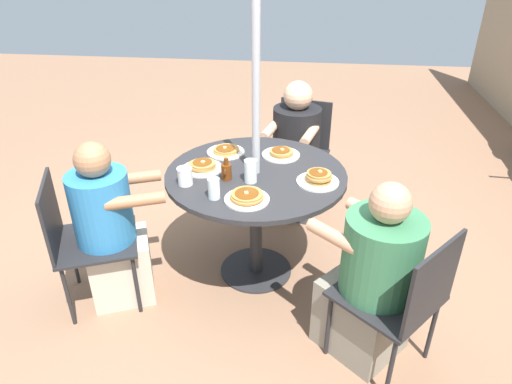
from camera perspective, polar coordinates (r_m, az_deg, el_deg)
The scene contains 18 objects.
ground_plane at distance 3.22m, azimuth 0.00°, elevation -9.75°, with size 12.00×12.00×0.00m, color #8C664C.
patio_table at distance 2.85m, azimuth 0.00°, elevation 0.45°, with size 1.11×1.11×0.77m.
umbrella_pole at distance 2.69m, azimuth 0.00°, elevation 7.41°, with size 0.05×0.05×2.05m, color #ADADB2.
patio_chair_north at distance 2.40m, azimuth 17.88°, elevation -12.21°, with size 0.64×0.64×0.85m.
diner_north at distance 2.48m, azimuth 14.27°, elevation -10.78°, with size 0.60×0.61×1.06m.
patio_chair_east at distance 3.84m, azimuth 5.57°, elevation 5.69°, with size 0.55×0.55×0.85m.
diner_east at distance 3.69m, azimuth 4.83°, elevation 4.57°, with size 0.58×0.47×1.08m.
patio_chair_south at distance 2.89m, azimuth -21.14°, elevation -5.05°, with size 0.59×0.59×0.85m.
diner_south at distance 2.87m, azimuth -17.63°, elevation -4.77°, with size 0.49×0.58×1.07m.
pancake_plate_a at distance 3.01m, azimuth 3.16°, elevation 4.83°, with size 0.25×0.25×0.05m.
pancake_plate_b at distance 2.84m, azimuth -6.70°, elevation 3.20°, with size 0.25×0.25×0.06m.
pancake_plate_c at distance 2.69m, azimuth 7.79°, elevation 1.69°, with size 0.25×0.25×0.08m.
pancake_plate_d at distance 2.49m, azimuth -1.15°, elevation -0.65°, with size 0.25×0.25×0.06m.
pancake_plate_e at distance 3.05m, azimuth -3.79°, elevation 5.15°, with size 0.25×0.25×0.04m.
syrup_bottle at distance 2.69m, azimuth -3.73°, elevation 2.62°, with size 0.08×0.06×0.14m.
coffee_cup at distance 2.66m, azimuth -8.86°, elevation 1.97°, with size 0.09×0.09×0.11m.
drinking_glass_a at distance 2.66m, azimuth -0.69°, elevation 2.63°, with size 0.08×0.08×0.14m, color silver.
drinking_glass_b at distance 2.50m, azimuth -5.29°, elevation 0.44°, with size 0.07×0.07×0.12m, color silver.
Camera 1 is at (2.47, 0.30, 2.03)m, focal length 32.00 mm.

